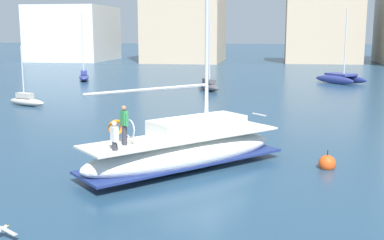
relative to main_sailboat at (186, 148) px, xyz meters
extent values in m
plane|color=navy|center=(0.22, 0.92, -0.91)|extent=(400.00, 400.00, 0.00)
ellipsoid|color=white|center=(-0.05, -0.05, -0.21)|extent=(8.41, 8.56, 1.40)
cube|color=navy|center=(-0.05, -0.05, -0.52)|extent=(8.29, 8.44, 0.10)
cube|color=beige|center=(-0.05, -0.05, 0.53)|extent=(7.94, 8.08, 0.08)
cube|color=white|center=(0.45, 0.46, 0.92)|extent=(4.21, 4.27, 0.70)
cylinder|color=silver|center=(0.78, 0.81, 6.11)|extent=(0.16, 0.16, 11.08)
cylinder|color=#B7B7BC|center=(-1.22, -1.26, 2.69)|extent=(4.10, 4.22, 0.12)
cylinder|color=silver|center=(3.02, 3.11, 1.04)|extent=(0.69, 0.67, 0.06)
torus|color=orange|center=(-2.73, -1.13, 1.04)|extent=(0.59, 0.60, 0.70)
cylinder|color=#33333D|center=(-2.06, -2.12, 0.97)|extent=(0.20, 0.20, 0.80)
cube|color=#338C4C|center=(-2.06, -2.12, 1.65)|extent=(0.37, 0.37, 0.56)
sphere|color=#9E7051|center=(-2.06, -2.12, 2.04)|extent=(0.20, 0.20, 0.20)
cylinder|color=#338C4C|center=(-2.21, -1.97, 1.60)|extent=(0.09, 0.09, 0.50)
cylinder|color=#338C4C|center=(-1.90, -2.27, 1.60)|extent=(0.09, 0.09, 0.50)
cylinder|color=#33333D|center=(-2.16, -3.02, 0.75)|extent=(0.20, 0.20, 0.35)
cube|color=white|center=(-2.16, -3.02, 1.20)|extent=(0.37, 0.37, 0.56)
sphere|color=beige|center=(-2.16, -3.02, 1.59)|extent=(0.20, 0.20, 0.20)
cylinder|color=white|center=(-2.32, -2.87, 1.15)|extent=(0.09, 0.09, 0.50)
cylinder|color=white|center=(-2.01, -3.17, 1.15)|extent=(0.09, 0.09, 0.50)
torus|color=silver|center=(-1.89, -1.95, 1.19)|extent=(0.59, 0.57, 0.76)
ellipsoid|color=#B7B2A8|center=(-15.70, 15.61, -0.60)|extent=(3.83, 2.15, 0.61)
cube|color=#B7B2A8|center=(-15.88, 15.67, -0.10)|extent=(1.61, 1.07, 0.40)
cylinder|color=silver|center=(-15.96, 15.71, 1.77)|extent=(0.11, 0.11, 4.13)
ellipsoid|color=navy|center=(12.05, 37.81, -0.46)|extent=(4.03, 4.63, 0.90)
ellipsoid|color=navy|center=(10.45, 36.46, -0.46)|extent=(4.03, 4.63, 0.90)
cube|color=navy|center=(11.25, 37.13, 0.09)|extent=(3.57, 3.69, 0.24)
cylinder|color=silver|center=(11.52, 36.81, 3.83)|extent=(0.14, 0.14, 7.24)
ellipsoid|color=#4C4C51|center=(-2.75, 28.02, -0.52)|extent=(3.29, 4.64, 0.76)
cube|color=#4C4C51|center=(-2.64, 27.81, 0.06)|extent=(1.56, 1.99, 0.40)
cylinder|color=silver|center=(-2.58, 27.71, 2.91)|extent=(0.12, 0.12, 6.11)
ellipsoid|color=navy|center=(-18.74, 35.20, -0.52)|extent=(2.82, 4.88, 0.78)
cube|color=navy|center=(-18.65, 34.98, 0.07)|extent=(1.39, 2.06, 0.40)
cylinder|color=silver|center=(-18.60, 34.87, 3.43)|extent=(0.12, 0.12, 7.11)
ellipsoid|color=silver|center=(-4.02, -7.90, -0.66)|extent=(0.28, 0.40, 0.16)
sphere|color=silver|center=(-3.96, -7.72, -0.63)|extent=(0.11, 0.11, 0.11)
cone|color=gold|center=(-3.94, -7.66, -0.64)|extent=(0.06, 0.08, 0.04)
cube|color=#9E9993|center=(-3.72, -8.00, -0.64)|extent=(0.63, 0.33, 0.15)
sphere|color=#EA4C19|center=(6.06, 1.06, -0.68)|extent=(0.75, 0.75, 0.75)
cylinder|color=black|center=(6.06, 1.06, -0.38)|extent=(0.04, 0.04, 0.60)
cube|color=silver|center=(-35.80, 73.14, 4.40)|extent=(14.18, 16.44, 10.60)
cube|color=#C6AD8E|center=(12.49, 73.93, 5.48)|extent=(13.45, 10.34, 12.76)
camera|label=1|loc=(3.61, -20.02, 5.02)|focal=45.42mm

